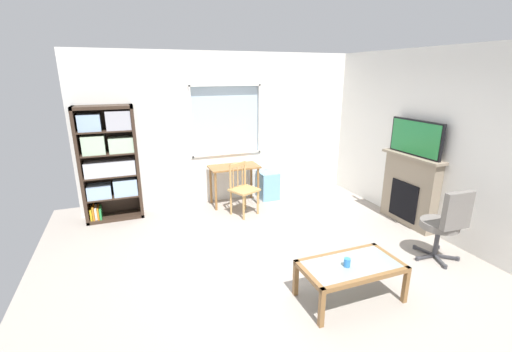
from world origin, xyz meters
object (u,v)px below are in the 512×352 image
at_px(wooden_chair, 243,189).
at_px(sippy_cup, 347,262).
at_px(desk_under_window, 234,173).
at_px(plastic_drawer_unit, 268,185).
at_px(fireplace, 409,190).
at_px(tv, 416,138).
at_px(office_chair, 446,222).
at_px(bookshelf, 109,160).
at_px(coffee_table, 351,269).

xyz_separation_m(wooden_chair, sippy_cup, (0.24, -2.66, 0.01)).
height_order(desk_under_window, plastic_drawer_unit, desk_under_window).
xyz_separation_m(fireplace, tv, (-0.02, -0.00, 0.85)).
height_order(wooden_chair, office_chair, office_chair).
bearing_deg(sippy_cup, office_chair, 8.54).
bearing_deg(bookshelf, fireplace, -23.65).
relative_size(plastic_drawer_unit, tv, 0.54).
distance_m(wooden_chair, coffee_table, 2.66).
xyz_separation_m(fireplace, coffee_table, (-2.06, -1.31, -0.21)).
relative_size(wooden_chair, sippy_cup, 10.00).
xyz_separation_m(bookshelf, tv, (4.43, -1.95, 0.40)).
height_order(plastic_drawer_unit, fireplace, fireplace).
xyz_separation_m(fireplace, sippy_cup, (-2.13, -1.34, -0.11)).
xyz_separation_m(tv, coffee_table, (-2.04, -1.31, -1.06)).
distance_m(tv, coffee_table, 2.64).
height_order(coffee_table, sippy_cup, sippy_cup).
relative_size(desk_under_window, tv, 0.94).
bearing_deg(coffee_table, plastic_drawer_unit, 82.98).
distance_m(desk_under_window, office_chair, 3.49).
xyz_separation_m(wooden_chair, fireplace, (2.37, -1.33, 0.11)).
relative_size(bookshelf, coffee_table, 1.74).
distance_m(wooden_chair, sippy_cup, 2.67).
relative_size(bookshelf, sippy_cup, 21.01).
height_order(wooden_chair, fireplace, fireplace).
height_order(bookshelf, wooden_chair, bookshelf).
bearing_deg(office_chair, bookshelf, 142.76).
xyz_separation_m(wooden_chair, coffee_table, (0.32, -2.64, -0.10)).
relative_size(tv, office_chair, 0.97).
height_order(tv, office_chair, tv).
relative_size(wooden_chair, fireplace, 0.78).
xyz_separation_m(office_chair, coffee_table, (-1.60, -0.23, -0.19)).
distance_m(plastic_drawer_unit, coffee_table, 3.23).
xyz_separation_m(desk_under_window, tv, (2.35, -1.84, 0.81)).
relative_size(plastic_drawer_unit, office_chair, 0.53).
xyz_separation_m(bookshelf, desk_under_window, (2.09, -0.11, -0.41)).
relative_size(office_chair, sippy_cup, 11.11).
height_order(plastic_drawer_unit, sippy_cup, plastic_drawer_unit).
bearing_deg(tv, office_chair, -112.15).
bearing_deg(fireplace, office_chair, -112.96).
distance_m(bookshelf, plastic_drawer_unit, 2.89).
height_order(wooden_chair, tv, tv).
xyz_separation_m(desk_under_window, fireplace, (2.36, -1.84, -0.03)).
height_order(desk_under_window, wooden_chair, wooden_chair).
xyz_separation_m(plastic_drawer_unit, office_chair, (1.20, -2.98, 0.29)).
bearing_deg(wooden_chair, coffee_table, -83.13).
distance_m(desk_under_window, coffee_table, 3.18).
bearing_deg(fireplace, desk_under_window, 142.04).
relative_size(fireplace, tv, 1.18).
bearing_deg(fireplace, plastic_drawer_unit, 131.25).
distance_m(wooden_chair, tv, 2.87).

